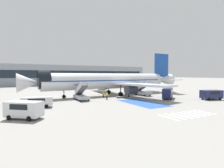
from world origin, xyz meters
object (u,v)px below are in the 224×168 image
(ground_crew_2, at_px, (103,94))
(traffic_cone_0, at_px, (107,96))
(fuel_tanker, at_px, (96,84))
(service_van_0, at_px, (168,93))
(ground_crew_1, at_px, (129,93))
(service_van_2, at_px, (211,94))
(airliner, at_px, (111,81))
(service_van_3, at_px, (37,101))
(boarding_stairs_aft, at_px, (143,92))
(terminal_building, at_px, (40,75))
(baggage_cart, at_px, (122,97))
(ground_crew_0, at_px, (107,95))
(service_van_1, at_px, (24,108))
(boarding_stairs_forward, at_px, (81,95))

(ground_crew_2, distance_m, traffic_cone_0, 1.18)
(fuel_tanker, distance_m, service_van_0, 38.34)
(ground_crew_1, bearing_deg, service_van_2, -29.91)
(fuel_tanker, distance_m, service_van_2, 45.02)
(traffic_cone_0, bearing_deg, airliner, 51.84)
(ground_crew_2, bearing_deg, service_van_2, -140.23)
(airliner, distance_m, service_van_3, 21.77)
(boarding_stairs_aft, xyz_separation_m, terminal_building, (-19.68, 61.59, 4.35))
(baggage_cart, bearing_deg, traffic_cone_0, -93.33)
(ground_crew_0, height_order, ground_crew_2, ground_crew_0)
(service_van_0, xyz_separation_m, ground_crew_1, (-6.41, 6.63, -0.34))
(service_van_0, bearing_deg, ground_crew_0, 29.75)
(service_van_0, relative_size, baggage_cart, 1.81)
(fuel_tanker, bearing_deg, service_van_2, 10.14)
(fuel_tanker, relative_size, ground_crew_2, 5.04)
(service_van_0, distance_m, ground_crew_0, 14.09)
(airliner, height_order, service_van_0, airliner)
(service_van_0, height_order, traffic_cone_0, service_van_0)
(service_van_2, height_order, traffic_cone_0, service_van_2)
(airliner, bearing_deg, terminal_building, 9.66)
(traffic_cone_0, relative_size, terminal_building, 0.01)
(baggage_cart, relative_size, traffic_cone_0, 4.37)
(fuel_tanker, height_order, terminal_building, terminal_building)
(terminal_building, bearing_deg, service_van_0, -73.18)
(baggage_cart, bearing_deg, ground_crew_2, -99.58)
(fuel_tanker, xyz_separation_m, service_van_0, (2.03, -38.28, -0.33))
(boarding_stairs_aft, xyz_separation_m, ground_crew_2, (-11.16, 0.81, -0.01))
(airliner, relative_size, service_van_2, 9.38)
(service_van_2, height_order, ground_crew_1, service_van_2)
(service_van_2, xyz_separation_m, ground_crew_0, (-20.27, 10.94, -0.27))
(service_van_2, bearing_deg, service_van_1, 106.74)
(service_van_1, relative_size, service_van_3, 0.92)
(boarding_stairs_forward, bearing_deg, baggage_cart, -8.14)
(boarding_stairs_aft, xyz_separation_m, traffic_cone_0, (-10.63, -0.02, -0.65))
(traffic_cone_0, bearing_deg, boarding_stairs_forward, -173.46)
(fuel_tanker, bearing_deg, airliner, -15.47)
(airliner, bearing_deg, ground_crew_2, 128.96)
(service_van_3, bearing_deg, ground_crew_1, -64.10)
(service_van_3, relative_size, ground_crew_2, 2.95)
(fuel_tanker, bearing_deg, traffic_cone_0, -19.48)
(fuel_tanker, height_order, service_van_2, fuel_tanker)
(baggage_cart, height_order, traffic_cone_0, baggage_cart)
(airliner, xyz_separation_m, ground_crew_0, (-4.59, -6.76, -2.85))
(service_van_1, xyz_separation_m, traffic_cone_0, (17.78, 13.15, -0.96))
(traffic_cone_0, bearing_deg, ground_crew_1, -10.22)
(service_van_3, bearing_deg, service_van_2, -89.28)
(ground_crew_0, bearing_deg, fuel_tanker, -62.88)
(boarding_stairs_forward, relative_size, traffic_cone_0, 7.77)
(boarding_stairs_forward, xyz_separation_m, boarding_stairs_aft, (17.11, 0.77, -0.01))
(service_van_1, distance_m, service_van_2, 36.85)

